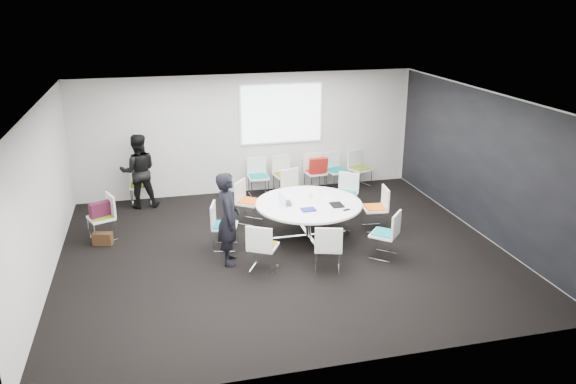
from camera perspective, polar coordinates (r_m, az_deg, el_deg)
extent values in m
cube|color=black|center=(10.48, -0.54, -6.06)|extent=(8.00, 7.00, 0.04)
cube|color=white|center=(9.61, -0.59, 9.42)|extent=(8.00, 7.00, 0.04)
cube|color=#BDB7B2|center=(13.28, -4.09, 5.91)|extent=(8.00, 0.04, 2.80)
cube|color=#BDB7B2|center=(6.83, 6.32, -7.60)|extent=(8.00, 0.04, 2.80)
cube|color=#BDB7B2|center=(9.89, -23.87, -0.51)|extent=(0.04, 7.00, 2.80)
cube|color=#BDB7B2|center=(11.52, 19.31, 2.75)|extent=(0.04, 7.00, 2.80)
cube|color=black|center=(11.50, 19.19, 2.74)|extent=(0.01, 6.94, 2.74)
cube|color=silver|center=(10.99, 2.08, -4.48)|extent=(0.90, 0.90, 0.08)
cylinder|color=silver|center=(10.86, 2.10, -2.91)|extent=(0.10, 0.10, 0.65)
cylinder|color=white|center=(10.74, 2.12, -1.20)|extent=(2.04, 2.04, 0.04)
cube|color=white|center=(13.28, -0.65, 7.95)|extent=(1.90, 0.03, 1.35)
cube|color=silver|center=(11.45, 8.73, -2.75)|extent=(0.47, 0.47, 0.42)
cube|color=white|center=(11.37, 8.79, -1.68)|extent=(0.49, 0.51, 0.04)
cube|color=#D45510|center=(11.36, 8.80, -1.54)|extent=(0.43, 0.44, 0.03)
cube|color=white|center=(11.35, 9.87, -0.55)|extent=(0.09, 0.46, 0.42)
cube|color=silver|center=(12.16, 5.81, -1.29)|extent=(0.59, 0.59, 0.42)
cube|color=white|center=(12.08, 5.84, -0.27)|extent=(0.63, 0.63, 0.04)
cube|color=#0C837B|center=(12.07, 5.85, -0.14)|extent=(0.55, 0.55, 0.03)
cube|color=white|center=(12.19, 6.20, 1.05)|extent=(0.38, 0.31, 0.42)
cube|color=silver|center=(12.35, 0.69, -0.85)|extent=(0.54, 0.54, 0.42)
cube|color=white|center=(12.28, 0.70, 0.16)|extent=(0.58, 0.57, 0.04)
cube|color=#626C14|center=(12.27, 0.70, 0.29)|extent=(0.51, 0.50, 0.03)
cube|color=white|center=(12.37, 0.14, 1.43)|extent=(0.44, 0.19, 0.42)
cube|color=silver|center=(11.68, -3.91, -2.11)|extent=(0.59, 0.59, 0.42)
cube|color=white|center=(11.60, -3.94, -1.06)|extent=(0.63, 0.63, 0.04)
cube|color=#DB5118|center=(11.59, -3.94, -0.92)|extent=(0.54, 0.55, 0.03)
cube|color=white|center=(11.61, -4.90, 0.14)|extent=(0.30, 0.39, 0.42)
cube|color=silver|center=(10.55, -6.38, -4.62)|extent=(0.51, 0.51, 0.42)
cube|color=white|center=(10.46, -6.43, -3.47)|extent=(0.54, 0.56, 0.04)
cube|color=#0B6977|center=(10.45, -6.43, -3.32)|extent=(0.47, 0.48, 0.03)
cube|color=white|center=(10.41, -7.62, -2.29)|extent=(0.15, 0.45, 0.42)
cube|color=silver|center=(9.69, -2.53, -6.80)|extent=(0.57, 0.57, 0.42)
cube|color=white|center=(9.59, -2.55, -5.56)|extent=(0.62, 0.61, 0.04)
cube|color=brown|center=(9.58, -2.55, -5.40)|extent=(0.53, 0.53, 0.03)
cube|color=white|center=(9.32, -2.96, -4.80)|extent=(0.42, 0.26, 0.42)
cube|color=silver|center=(9.69, 4.06, -6.85)|extent=(0.52, 0.52, 0.42)
cube|color=white|center=(9.59, 4.09, -5.62)|extent=(0.57, 0.55, 0.04)
cube|color=#E14A13|center=(9.57, 4.10, -5.45)|extent=(0.49, 0.48, 0.03)
cube|color=white|center=(9.30, 4.15, -4.88)|extent=(0.45, 0.17, 0.42)
cube|color=silver|center=(10.30, 9.66, -5.43)|extent=(0.59, 0.59, 0.42)
cube|color=white|center=(10.20, 9.73, -4.26)|extent=(0.63, 0.64, 0.04)
cube|color=#097476|center=(10.19, 9.74, -4.11)|extent=(0.55, 0.55, 0.03)
cube|color=white|center=(10.06, 10.94, -3.27)|extent=(0.33, 0.37, 0.42)
cube|color=silver|center=(13.25, -3.00, 0.54)|extent=(0.42, 0.42, 0.42)
cube|color=white|center=(13.17, -3.02, 1.49)|extent=(0.46, 0.44, 0.04)
cube|color=#0A7B7A|center=(13.17, -3.02, 1.61)|extent=(0.40, 0.38, 0.03)
cube|color=white|center=(13.30, -3.21, 2.70)|extent=(0.46, 0.04, 0.42)
cube|color=silver|center=(13.38, -0.35, 0.76)|extent=(0.48, 0.48, 0.42)
cube|color=white|center=(13.30, -0.36, 1.70)|extent=(0.52, 0.51, 0.04)
cube|color=#696116|center=(13.29, -0.36, 1.82)|extent=(0.45, 0.44, 0.03)
cube|color=white|center=(13.42, -0.70, 2.88)|extent=(0.46, 0.11, 0.42)
cube|color=silver|center=(13.58, 2.81, 1.03)|extent=(0.47, 0.47, 0.42)
cube|color=white|center=(13.51, 2.83, 1.95)|extent=(0.51, 0.49, 0.04)
cube|color=red|center=(13.50, 2.83, 2.08)|extent=(0.44, 0.43, 0.03)
cube|color=white|center=(13.63, 2.49, 3.12)|extent=(0.46, 0.09, 0.42)
cube|color=silver|center=(13.76, 4.92, 1.22)|extent=(0.52, 0.52, 0.42)
cube|color=white|center=(13.69, 4.95, 2.13)|extent=(0.56, 0.55, 0.04)
cube|color=#087978|center=(13.68, 4.95, 2.25)|extent=(0.49, 0.47, 0.03)
cube|color=white|center=(13.79, 4.48, 3.27)|extent=(0.45, 0.16, 0.42)
cube|color=silver|center=(13.96, 7.31, 1.40)|extent=(0.55, 0.55, 0.42)
cube|color=white|center=(13.89, 7.35, 2.30)|extent=(0.60, 0.59, 0.04)
cube|color=olive|center=(13.88, 7.35, 2.42)|extent=(0.52, 0.51, 0.03)
cube|color=white|center=(13.97, 6.79, 3.41)|extent=(0.44, 0.22, 0.42)
cube|color=silver|center=(11.44, -18.33, -3.60)|extent=(0.55, 0.55, 0.42)
cube|color=white|center=(11.35, -18.45, -2.53)|extent=(0.58, 0.59, 0.04)
cube|color=olive|center=(11.34, -18.46, -2.39)|extent=(0.50, 0.51, 0.03)
cube|color=white|center=(11.33, -17.57, -1.23)|extent=(0.20, 0.44, 0.42)
cube|color=silver|center=(13.08, -14.71, -0.34)|extent=(0.43, 0.43, 0.42)
cube|color=white|center=(13.01, -14.80, 0.62)|extent=(0.47, 0.45, 0.04)
cube|color=olive|center=(13.00, -14.81, 0.74)|extent=(0.41, 0.39, 0.03)
cube|color=white|center=(13.14, -14.86, 1.86)|extent=(0.46, 0.05, 0.42)
imported|color=black|center=(9.76, -6.08, -2.70)|extent=(0.48, 0.66, 1.66)
imported|color=black|center=(12.75, -14.95, 2.07)|extent=(0.83, 0.66, 1.66)
imported|color=#333338|center=(10.68, 0.22, -1.12)|extent=(0.23, 0.33, 0.02)
cube|color=silver|center=(10.52, -0.63, -0.75)|extent=(0.08, 0.30, 0.22)
cube|color=black|center=(10.63, 4.98, -1.31)|extent=(0.22, 0.30, 0.02)
cube|color=navy|center=(10.36, 2.09, -1.79)|extent=(0.27, 0.21, 0.03)
cube|color=white|center=(11.00, 4.18, -0.60)|extent=(0.35, 0.37, 0.00)
cube|color=white|center=(10.91, 6.05, -0.84)|extent=(0.35, 0.29, 0.00)
cylinder|color=white|center=(11.03, 2.29, -0.28)|extent=(0.08, 0.08, 0.09)
cube|color=black|center=(10.42, 5.96, -1.81)|extent=(0.16, 0.11, 0.01)
cube|color=#421125|center=(11.29, -18.54, -1.68)|extent=(0.42, 0.32, 0.28)
cube|color=#362011|center=(11.23, -18.31, -4.53)|extent=(0.39, 0.25, 0.24)
cube|color=#A41E14|center=(13.24, 3.10, 2.76)|extent=(0.44, 0.17, 0.36)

